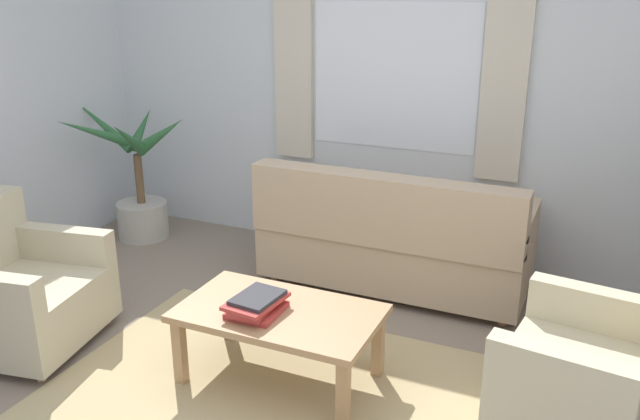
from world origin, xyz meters
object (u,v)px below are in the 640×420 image
object	(u,v)px
book_stack_on_table	(256,304)
potted_plant	(138,189)
couch	(393,241)
coffee_table	(279,319)
armchair_left	(14,290)
armchair_right	(605,379)

from	to	relation	value
book_stack_on_table	potted_plant	xyz separation A→B (m)	(-2.03, 1.53, -0.05)
couch	potted_plant	world-z (taller)	potted_plant
couch	coffee_table	size ratio (longest dim) A/B	1.73
armchair_left	armchair_right	size ratio (longest dim) A/B	1.03
couch	armchair_right	xyz separation A→B (m)	(1.46, -1.23, -0.01)
potted_plant	couch	bearing A→B (deg)	-1.48
armchair_right	coffee_table	bearing A→B (deg)	-76.72
armchair_right	coffee_table	world-z (taller)	armchair_right
armchair_left	book_stack_on_table	world-z (taller)	armchair_left
couch	armchair_right	distance (m)	1.91
couch	armchair_left	xyz separation A→B (m)	(-1.87, -1.69, -0.01)
couch	coffee_table	xyz separation A→B (m)	(-0.20, -1.39, 0.01)
book_stack_on_table	armchair_left	bearing A→B (deg)	-172.02
armchair_right	potted_plant	xyz separation A→B (m)	(-3.79, 1.29, 0.09)
book_stack_on_table	potted_plant	size ratio (longest dim) A/B	0.30
coffee_table	book_stack_on_table	bearing A→B (deg)	-141.19
armchair_left	potted_plant	bearing A→B (deg)	4.65
couch	armchair_left	distance (m)	2.52
couch	coffee_table	bearing A→B (deg)	81.94
couch	potted_plant	distance (m)	2.33
armchair_left	book_stack_on_table	size ratio (longest dim) A/B	2.69
armchair_left	armchair_right	bearing A→B (deg)	-92.06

